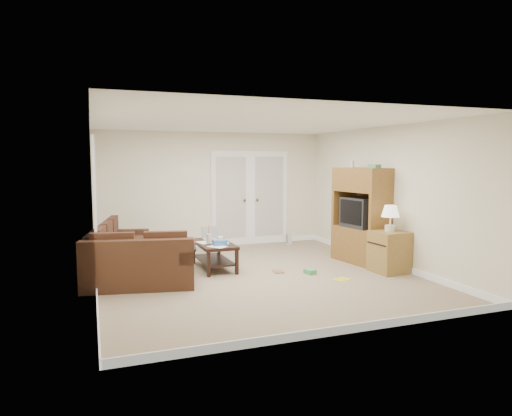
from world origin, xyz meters
name	(u,v)px	position (x,y,z in m)	size (l,w,h in m)	color
floor	(256,275)	(0.00, 0.00, 0.00)	(5.50, 5.50, 0.00)	gray
ceiling	(256,122)	(0.00, 0.00, 2.50)	(5.00, 5.50, 0.02)	white
wall_left	(93,205)	(-2.50, 0.00, 1.25)	(0.02, 5.50, 2.50)	white
wall_right	(385,196)	(2.50, 0.00, 1.25)	(0.02, 5.50, 2.50)	white
wall_back	(213,190)	(0.00, 2.75, 1.25)	(5.00, 0.02, 2.50)	white
wall_front	(344,221)	(0.00, -2.75, 1.25)	(5.00, 0.02, 2.50)	white
baseboards	(256,272)	(0.00, 0.00, 0.05)	(5.00, 5.50, 0.10)	silver
french_doors	(250,198)	(0.85, 2.71, 1.04)	(1.80, 0.05, 2.13)	silver
window_left	(94,181)	(-2.46, 1.00, 1.55)	(0.05, 1.92, 1.42)	silver
sectional_sofa	(128,259)	(-1.99, 0.59, 0.30)	(1.76, 2.72, 0.76)	#45281A
coffee_table	(214,254)	(-0.53, 0.70, 0.25)	(0.59, 1.15, 0.77)	black
tv_armoire	(363,215)	(2.20, 0.26, 0.89)	(0.76, 1.17, 1.88)	brown
side_cabinet	(389,248)	(2.20, -0.57, 0.41)	(0.58, 0.58, 1.14)	olive
space_heater	(289,239)	(1.65, 2.34, 0.14)	(0.11, 0.09, 0.27)	silver
floor_magazine	(342,279)	(1.20, -0.73, 0.00)	(0.27, 0.21, 0.01)	yellow
floor_greenbox	(310,272)	(0.89, -0.22, 0.04)	(0.14, 0.19, 0.07)	#479C5B
floor_book	(274,272)	(0.36, 0.09, 0.01)	(0.16, 0.22, 0.02)	brown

